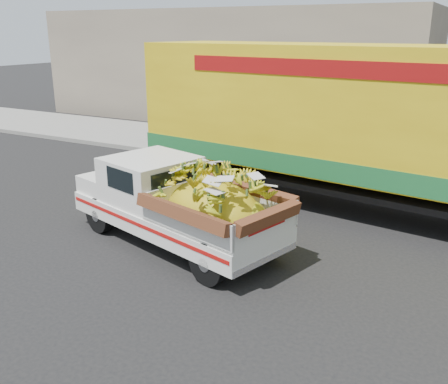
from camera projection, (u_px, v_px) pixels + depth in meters
The scene contains 6 objects.
ground at pixel (254, 272), 8.88m from camera, with size 100.00×100.00×0.00m, color black.
curb at pixel (352, 177), 14.30m from camera, with size 60.00×0.25×0.15m, color gray.
sidewalk at pixel (369, 162), 16.05m from camera, with size 60.00×4.00×0.14m, color gray.
building_left at pixel (234, 65), 23.87m from camera, with size 18.00×6.00×5.00m, color gray.
pickup_truck at pixel (187, 206), 9.57m from camera, with size 4.99×2.91×1.65m.
semi_trailer at pixel (379, 123), 11.11m from camera, with size 12.04×3.92×3.80m.
Camera 1 is at (3.37, -7.28, 4.10)m, focal length 40.00 mm.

